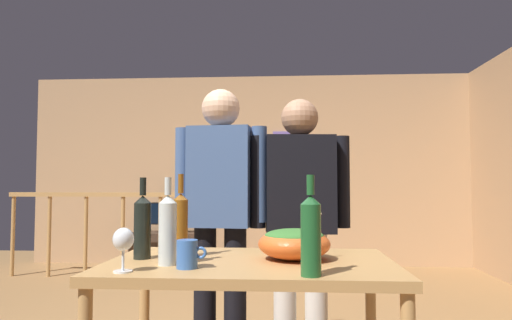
{
  "coord_description": "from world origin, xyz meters",
  "views": [
    {
      "loc": [
        0.49,
        -2.76,
        1.07
      ],
      "look_at": [
        0.34,
        -0.46,
        1.19
      ],
      "focal_mm": 31.99,
      "sensor_mm": 36.0,
      "label": 1
    }
  ],
  "objects_px": {
    "mug_blue": "(188,254)",
    "wine_bottle_dark": "(142,225)",
    "tv_console": "(168,250)",
    "person_standing_left": "(220,203)",
    "wine_bottle_green": "(311,234)",
    "wine_glass": "(123,241)",
    "framed_picture": "(288,143)",
    "flat_screen_tv": "(168,215)",
    "wine_bottle_clear": "(168,228)",
    "person_standing_right": "(300,210)",
    "serving_table": "(250,280)",
    "wine_bottle_amber": "(181,224)",
    "stair_railing": "(158,223)",
    "salad_bowl": "(294,242)"
  },
  "relations": [
    {
      "from": "flat_screen_tv",
      "to": "salad_bowl",
      "type": "relative_size",
      "value": 1.48
    },
    {
      "from": "person_standing_left",
      "to": "person_standing_right",
      "type": "bearing_deg",
      "value": -175.12
    },
    {
      "from": "wine_bottle_clear",
      "to": "wine_bottle_amber",
      "type": "relative_size",
      "value": 0.95
    },
    {
      "from": "tv_console",
      "to": "wine_bottle_clear",
      "type": "distance_m",
      "value": 4.16
    },
    {
      "from": "person_standing_right",
      "to": "wine_bottle_amber",
      "type": "bearing_deg",
      "value": 45.59
    },
    {
      "from": "wine_bottle_clear",
      "to": "wine_bottle_amber",
      "type": "height_order",
      "value": "wine_bottle_amber"
    },
    {
      "from": "serving_table",
      "to": "person_standing_right",
      "type": "height_order",
      "value": "person_standing_right"
    },
    {
      "from": "framed_picture",
      "to": "wine_bottle_amber",
      "type": "distance_m",
      "value": 4.17
    },
    {
      "from": "tv_console",
      "to": "mug_blue",
      "type": "xyz_separation_m",
      "value": [
        1.13,
        -4.04,
        0.57
      ]
    },
    {
      "from": "wine_glass",
      "to": "wine_bottle_green",
      "type": "height_order",
      "value": "wine_bottle_green"
    },
    {
      "from": "wine_bottle_green",
      "to": "person_standing_right",
      "type": "height_order",
      "value": "person_standing_right"
    },
    {
      "from": "mug_blue",
      "to": "wine_bottle_dark",
      "type": "bearing_deg",
      "value": 139.29
    },
    {
      "from": "wine_bottle_clear",
      "to": "person_standing_right",
      "type": "relative_size",
      "value": 0.22
    },
    {
      "from": "serving_table",
      "to": "person_standing_right",
      "type": "bearing_deg",
      "value": 72.09
    },
    {
      "from": "flat_screen_tv",
      "to": "wine_bottle_dark",
      "type": "distance_m",
      "value": 3.91
    },
    {
      "from": "flat_screen_tv",
      "to": "person_standing_left",
      "type": "relative_size",
      "value": 0.28
    },
    {
      "from": "wine_bottle_dark",
      "to": "person_standing_right",
      "type": "height_order",
      "value": "person_standing_right"
    },
    {
      "from": "framed_picture",
      "to": "person_standing_left",
      "type": "relative_size",
      "value": 0.25
    },
    {
      "from": "wine_bottle_dark",
      "to": "wine_bottle_amber",
      "type": "relative_size",
      "value": 0.96
    },
    {
      "from": "wine_bottle_dark",
      "to": "wine_bottle_amber",
      "type": "height_order",
      "value": "wine_bottle_amber"
    },
    {
      "from": "person_standing_left",
      "to": "wine_bottle_dark",
      "type": "bearing_deg",
      "value": 76.17
    },
    {
      "from": "serving_table",
      "to": "wine_bottle_dark",
      "type": "bearing_deg",
      "value": 178.19
    },
    {
      "from": "stair_railing",
      "to": "person_standing_right",
      "type": "relative_size",
      "value": 1.74
    },
    {
      "from": "framed_picture",
      "to": "wine_bottle_amber",
      "type": "height_order",
      "value": "framed_picture"
    },
    {
      "from": "wine_glass",
      "to": "wine_bottle_dark",
      "type": "height_order",
      "value": "wine_bottle_dark"
    },
    {
      "from": "mug_blue",
      "to": "person_standing_left",
      "type": "relative_size",
      "value": 0.07
    },
    {
      "from": "flat_screen_tv",
      "to": "framed_picture",
      "type": "bearing_deg",
      "value": 11.78
    },
    {
      "from": "flat_screen_tv",
      "to": "wine_bottle_amber",
      "type": "relative_size",
      "value": 1.25
    },
    {
      "from": "flat_screen_tv",
      "to": "tv_console",
      "type": "bearing_deg",
      "value": 90.0
    },
    {
      "from": "wine_bottle_amber",
      "to": "wine_bottle_green",
      "type": "height_order",
      "value": "wine_bottle_amber"
    },
    {
      "from": "framed_picture",
      "to": "wine_glass",
      "type": "relative_size",
      "value": 2.48
    },
    {
      "from": "person_standing_left",
      "to": "serving_table",
      "type": "bearing_deg",
      "value": 112.78
    },
    {
      "from": "person_standing_left",
      "to": "wine_bottle_green",
      "type": "bearing_deg",
      "value": 119.3
    },
    {
      "from": "stair_railing",
      "to": "framed_picture",
      "type": "bearing_deg",
      "value": 30.94
    },
    {
      "from": "wine_bottle_clear",
      "to": "person_standing_left",
      "type": "relative_size",
      "value": 0.21
    },
    {
      "from": "flat_screen_tv",
      "to": "person_standing_right",
      "type": "bearing_deg",
      "value": -62.88
    },
    {
      "from": "wine_glass",
      "to": "wine_bottle_green",
      "type": "xyz_separation_m",
      "value": [
        0.68,
        -0.03,
        0.04
      ]
    },
    {
      "from": "flat_screen_tv",
      "to": "wine_bottle_clear",
      "type": "height_order",
      "value": "wine_bottle_clear"
    },
    {
      "from": "flat_screen_tv",
      "to": "person_standing_left",
      "type": "height_order",
      "value": "person_standing_left"
    },
    {
      "from": "wine_bottle_clear",
      "to": "wine_bottle_amber",
      "type": "xyz_separation_m",
      "value": [
        0.01,
        0.19,
        0.0
      ]
    },
    {
      "from": "flat_screen_tv",
      "to": "wine_glass",
      "type": "distance_m",
      "value": 4.21
    },
    {
      "from": "salad_bowl",
      "to": "wine_bottle_green",
      "type": "height_order",
      "value": "wine_bottle_green"
    },
    {
      "from": "person_standing_left",
      "to": "framed_picture",
      "type": "bearing_deg",
      "value": -92.1
    },
    {
      "from": "framed_picture",
      "to": "wine_bottle_green",
      "type": "bearing_deg",
      "value": -89.33
    },
    {
      "from": "serving_table",
      "to": "wine_bottle_amber",
      "type": "distance_m",
      "value": 0.39
    },
    {
      "from": "salad_bowl",
      "to": "wine_glass",
      "type": "xyz_separation_m",
      "value": [
        -0.63,
        -0.32,
        0.04
      ]
    },
    {
      "from": "wine_glass",
      "to": "wine_bottle_clear",
      "type": "xyz_separation_m",
      "value": [
        0.12,
        0.16,
        0.03
      ]
    },
    {
      "from": "stair_railing",
      "to": "person_standing_right",
      "type": "distance_m",
      "value": 2.97
    },
    {
      "from": "person_standing_left",
      "to": "mug_blue",
      "type": "bearing_deg",
      "value": 95.23
    },
    {
      "from": "framed_picture",
      "to": "wine_bottle_clear",
      "type": "height_order",
      "value": "framed_picture"
    }
  ]
}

